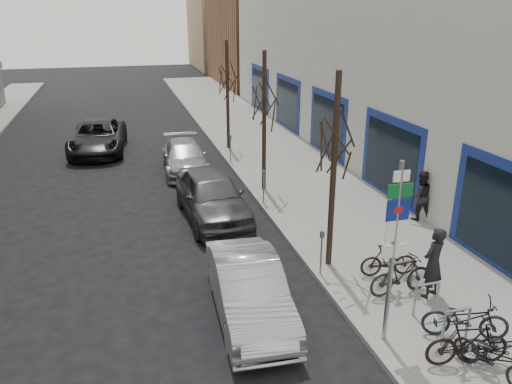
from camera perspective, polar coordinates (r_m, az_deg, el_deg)
ground at (r=10.94m, az=2.63°, el=-19.02°), size 120.00×120.00×0.00m
sidewalk_east at (r=20.59m, az=5.97°, el=0.69°), size 5.00×70.00×0.15m
commercial_building at (r=31.14m, az=24.73°, el=14.92°), size 20.00×32.00×10.00m
brick_building_far at (r=50.62m, az=2.75°, el=16.88°), size 12.00×14.00×8.00m
tan_building_far at (r=65.13m, az=-1.11°, el=18.08°), size 13.00×12.00×9.00m
highway_sign_pole at (r=10.51m, az=15.49°, el=-5.69°), size 0.55×0.10×4.20m
bike_rack at (r=12.49m, az=18.93°, el=-11.06°), size 0.66×2.26×0.83m
tree_near at (r=13.01m, az=9.13°, el=7.47°), size 1.80×1.80×5.50m
tree_mid at (r=19.01m, az=0.96°, el=11.70°), size 1.80×1.80×5.50m
tree_far at (r=25.26m, az=-3.33°, el=13.78°), size 1.80×1.80×5.50m
meter_front at (r=13.47m, az=7.50°, el=-6.43°), size 0.10×0.08×1.27m
meter_mid at (r=18.25m, az=0.87°, el=1.01°), size 0.10×0.08×1.27m
meter_back at (r=23.35m, az=-2.93°, el=5.29°), size 0.10×0.08×1.27m
bike_near_left at (r=11.10m, az=25.59°, el=-16.40°), size 1.11×1.73×1.01m
bike_near_right at (r=11.19m, az=23.04°, el=-15.56°), size 1.79×0.83×1.05m
bike_mid_curb at (r=11.96m, az=22.86°, el=-12.84°), size 1.89×1.25×1.12m
bike_mid_inner at (r=13.11m, az=16.22°, el=-9.09°), size 1.77×0.62×1.06m
bike_far_curb at (r=11.50m, az=26.43°, el=-15.20°), size 1.70×1.12×1.00m
bike_far_inner at (r=13.88m, az=14.89°, el=-7.51°), size 1.59×0.70×0.94m
parked_car_front at (r=11.93m, az=-0.82°, el=-11.08°), size 1.75×4.44×1.44m
parked_car_mid at (r=17.33m, az=-5.06°, el=-0.39°), size 2.25×5.04×1.68m
parked_car_back at (r=22.67m, az=-8.15°, el=4.00°), size 2.09×4.68×1.33m
lane_car at (r=26.81m, az=-17.63°, el=6.03°), size 3.06×5.83×1.57m
pedestrian_near at (r=13.06m, az=19.59°, el=-7.63°), size 0.80×0.68×1.85m
pedestrian_far at (r=17.66m, az=18.24°, el=-0.34°), size 0.70×0.53×1.75m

